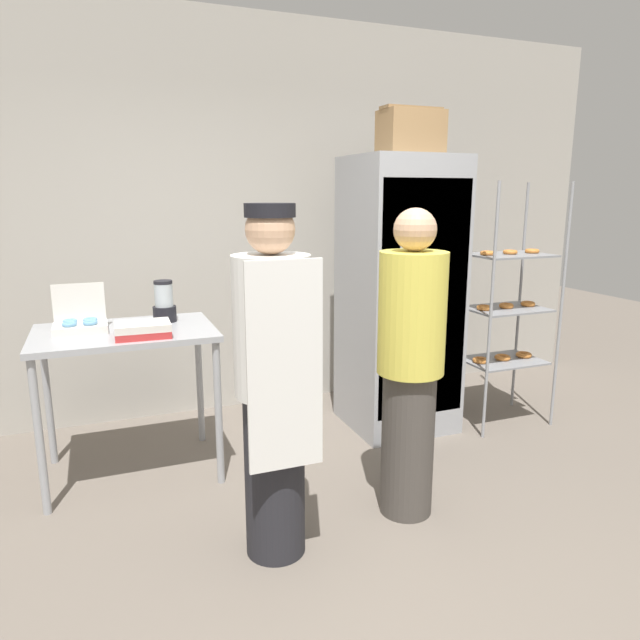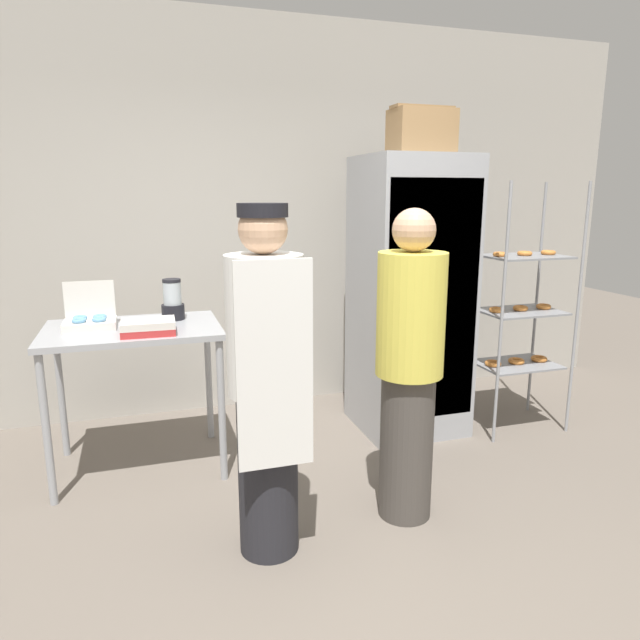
# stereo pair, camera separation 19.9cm
# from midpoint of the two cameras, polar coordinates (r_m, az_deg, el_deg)

# --- Properties ---
(ground_plane) EXTENTS (14.00, 14.00, 0.00)m
(ground_plane) POSITION_cam_midpoint_polar(r_m,az_deg,el_deg) (2.91, 3.88, -23.42)
(ground_plane) COLOR #6B6056
(back_wall) EXTENTS (6.40, 0.12, 3.03)m
(back_wall) POSITION_cam_midpoint_polar(r_m,az_deg,el_deg) (4.62, -8.65, 9.95)
(back_wall) COLOR #ADA89E
(back_wall) RESTS_ON ground_plane
(refrigerator) EXTENTS (0.72, 0.74, 1.97)m
(refrigerator) POSITION_cam_midpoint_polar(r_m,az_deg,el_deg) (4.16, 6.57, 2.41)
(refrigerator) COLOR #9EA0A5
(refrigerator) RESTS_ON ground_plane
(baking_rack) EXTENTS (0.64, 0.46, 1.79)m
(baking_rack) POSITION_cam_midpoint_polar(r_m,az_deg,el_deg) (4.40, 16.89, 1.03)
(baking_rack) COLOR #93969B
(baking_rack) RESTS_ON ground_plane
(prep_counter) EXTENTS (1.04, 0.73, 0.92)m
(prep_counter) POSITION_cam_midpoint_polar(r_m,az_deg,el_deg) (3.63, -20.36, -2.64)
(prep_counter) COLOR #9EA0A5
(prep_counter) RESTS_ON ground_plane
(donut_box) EXTENTS (0.30, 0.23, 0.27)m
(donut_box) POSITION_cam_midpoint_polar(r_m,az_deg,el_deg) (3.65, -24.31, -0.39)
(donut_box) COLOR silver
(donut_box) RESTS_ON prep_counter
(blender_pitcher) EXTENTS (0.14, 0.14, 0.26)m
(blender_pitcher) POSITION_cam_midpoint_polar(r_m,az_deg,el_deg) (3.74, -16.80, 1.57)
(blender_pitcher) COLOR black
(blender_pitcher) RESTS_ON prep_counter
(binder_stack) EXTENTS (0.31, 0.23, 0.08)m
(binder_stack) POSITION_cam_midpoint_polar(r_m,az_deg,el_deg) (3.40, -18.91, -0.92)
(binder_stack) COLOR #B72D2D
(binder_stack) RESTS_ON prep_counter
(cardboard_storage_box) EXTENTS (0.42, 0.26, 0.30)m
(cardboard_storage_box) POSITION_cam_midpoint_polar(r_m,az_deg,el_deg) (4.04, 7.61, 18.17)
(cardboard_storage_box) COLOR #937047
(cardboard_storage_box) RESTS_ON refrigerator
(person_baker) EXTENTS (0.35, 0.37, 1.67)m
(person_baker) POSITION_cam_midpoint_polar(r_m,az_deg,el_deg) (2.64, -6.86, -6.13)
(person_baker) COLOR #232328
(person_baker) RESTS_ON ground_plane
(person_customer) EXTENTS (0.35, 0.35, 1.64)m
(person_customer) POSITION_cam_midpoint_polar(r_m,az_deg,el_deg) (3.00, 7.14, -4.46)
(person_customer) COLOR #47423D
(person_customer) RESTS_ON ground_plane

